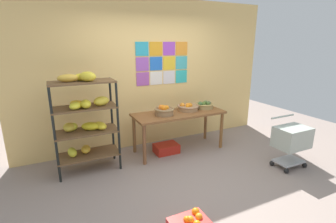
% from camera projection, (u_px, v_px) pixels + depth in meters
% --- Properties ---
extents(ground, '(9.28, 9.28, 0.00)m').
position_uv_depth(ground, '(195.00, 181.00, 3.64)').
color(ground, gray).
extents(back_wall_with_art, '(5.07, 0.07, 2.77)m').
position_uv_depth(back_wall_with_art, '(151.00, 74.00, 4.72)').
color(back_wall_with_art, '#EEC371').
rests_on(back_wall_with_art, ground).
extents(banana_shelf_unit, '(0.94, 0.47, 1.57)m').
position_uv_depth(banana_shelf_unit, '(84.00, 116.00, 3.73)').
color(banana_shelf_unit, black).
rests_on(banana_shelf_unit, ground).
extents(display_table, '(1.69, 0.65, 0.74)m').
position_uv_depth(display_table, '(179.00, 117.00, 4.53)').
color(display_table, brown).
rests_on(display_table, ground).
extents(fruit_basket_right, '(0.35, 0.35, 0.18)m').
position_uv_depth(fruit_basket_right, '(164.00, 110.00, 4.33)').
color(fruit_basket_right, olive).
rests_on(fruit_basket_right, display_table).
extents(fruit_basket_centre, '(0.40, 0.40, 0.15)m').
position_uv_depth(fruit_basket_centre, '(188.00, 107.00, 4.63)').
color(fruit_basket_centre, '#A37A50').
rests_on(fruit_basket_centre, display_table).
extents(fruit_basket_back_right, '(0.35, 0.35, 0.15)m').
position_uv_depth(fruit_basket_back_right, '(205.00, 105.00, 4.78)').
color(fruit_basket_back_right, tan).
rests_on(fruit_basket_back_right, display_table).
extents(produce_crate_under_table, '(0.43, 0.31, 0.16)m').
position_uv_depth(produce_crate_under_table, '(166.00, 148.00, 4.56)').
color(produce_crate_under_table, '#AF2115').
rests_on(produce_crate_under_table, ground).
extents(shopping_cart, '(0.53, 0.42, 0.82)m').
position_uv_depth(shopping_cart, '(292.00, 139.00, 3.94)').
color(shopping_cart, black).
rests_on(shopping_cart, ground).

